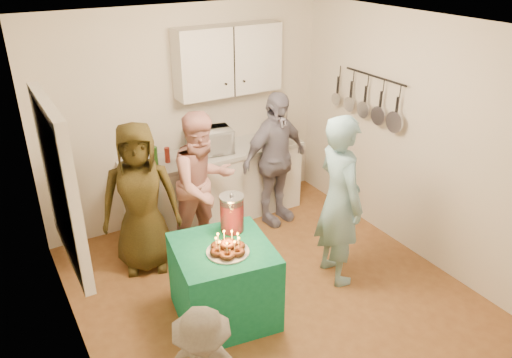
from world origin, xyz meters
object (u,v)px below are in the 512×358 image
microwave (210,141)px  party_table (224,282)px  woman_back_right (275,160)px  punch_jar (232,214)px  counter (215,187)px  woman_back_center (203,185)px  man_birthday (339,201)px  woman_back_left (140,198)px

microwave → party_table: (-0.70, -1.71, -0.67)m
woman_back_right → microwave: bearing=135.3°
party_table → punch_jar: size_ratio=2.50×
microwave → punch_jar: (-0.49, -1.49, -0.12)m
counter → woman_back_center: 0.84m
party_table → man_birthday: bearing=-1.0°
microwave → punch_jar: size_ratio=1.54×
party_table → punch_jar: (0.21, 0.21, 0.55)m
party_table → woman_back_left: (-0.37, 1.15, 0.44)m
microwave → party_table: 1.96m
man_birthday → woman_back_left: 2.03m
punch_jar → counter: bearing=70.1°
counter → punch_jar: punch_jar is taller
woman_back_center → woman_back_right: 1.04m
party_table → woman_back_right: (1.35, 1.28, 0.45)m
woman_back_left → woman_back_center: bearing=14.3°
party_table → punch_jar: 0.63m
counter → woman_back_right: woman_back_right is taller
woman_back_right → man_birthday: bearing=-104.3°
man_birthday → woman_back_left: (-1.65, 1.17, -0.07)m
man_birthday → woman_back_center: size_ratio=1.08×
counter → woman_back_center: woman_back_center is taller
woman_back_right → party_table: bearing=-148.1°
punch_jar → woman_back_center: 0.90m
counter → woman_back_center: bearing=-125.1°
microwave → woman_back_left: (-1.06, -0.56, -0.23)m
microwave → woman_back_right: woman_back_right is taller
punch_jar → woman_back_center: size_ratio=0.21×
punch_jar → woman_back_right: bearing=42.9°
counter → woman_back_center: size_ratio=1.33×
party_table → woman_back_left: size_ratio=0.52×
man_birthday → woman_back_right: 1.30m
party_table → woman_back_center: (0.32, 1.10, 0.44)m
punch_jar → woman_back_center: woman_back_center is taller
woman_back_right → punch_jar: bearing=-148.5°
party_table → woman_back_center: bearing=73.5°
party_table → woman_back_left: woman_back_left is taller
woman_back_center → woman_back_right: woman_back_right is taller
counter → woman_back_right: (0.60, -0.43, 0.40)m
man_birthday → woman_back_center: (-0.96, 1.12, -0.07)m
microwave → party_table: bearing=-104.3°
man_birthday → microwave: bearing=26.1°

